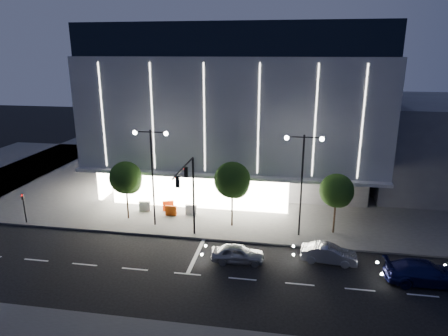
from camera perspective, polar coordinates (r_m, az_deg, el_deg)
ground at (r=31.69m, az=-8.14°, el=-13.05°), size 160.00×160.00×0.00m
sidewalk_museum at (r=52.66m, az=4.93°, el=-0.69°), size 70.00×40.00×0.15m
museum at (r=49.25m, az=2.66°, el=9.13°), size 30.00×25.80×18.00m
annex_building at (r=54.09m, az=27.87°, el=3.30°), size 16.00×20.00×10.00m
traffic_mast at (r=32.30m, az=-5.04°, el=-2.57°), size 0.33×5.89×7.07m
street_lamp_west at (r=35.61m, az=-10.25°, el=0.59°), size 3.16×0.36×9.00m
street_lamp_east at (r=33.61m, az=11.12°, el=-0.41°), size 3.16×0.36×9.00m
ped_signal_far at (r=41.17m, az=-26.68°, el=-4.73°), size 0.22×0.24×3.00m
tree_left at (r=38.13m, az=-13.82°, el=-1.58°), size 3.02×3.02×5.72m
tree_mid at (r=35.37m, az=1.23°, el=-2.00°), size 3.25×3.25×6.15m
tree_right at (r=35.44m, az=15.80°, el=-3.37°), size 2.91×2.91×5.51m
car_lead at (r=31.02m, az=1.98°, el=-12.12°), size 4.16×1.90×1.38m
car_second at (r=31.98m, az=14.74°, el=-11.76°), size 4.31×1.84×1.38m
car_third at (r=31.66m, az=26.84°, el=-13.21°), size 5.56×2.47×1.59m
barrier_a at (r=40.33m, az=-7.98°, el=-5.36°), size 1.11×0.65×1.00m
barrier_b at (r=40.60m, az=-11.25°, el=-5.38°), size 1.12×0.41×1.00m
barrier_c at (r=39.11m, az=-7.58°, el=-6.06°), size 1.11×0.28×1.00m
barrier_d at (r=39.10m, az=-4.72°, el=-5.97°), size 1.10×0.26×1.00m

